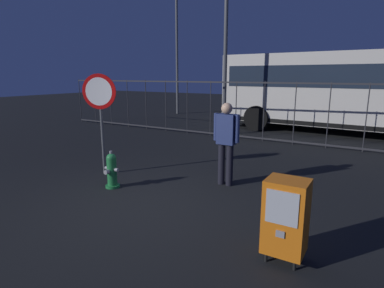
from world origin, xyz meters
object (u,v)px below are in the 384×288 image
(bus_near, at_px, (367,89))
(street_light_near_left, at_px, (226,9))
(fire_hydrant, at_px, (112,170))
(street_light_near_right, at_px, (177,41))
(newspaper_box_primary, at_px, (286,216))
(bus_far, at_px, (334,85))
(pedestrian, at_px, (226,139))
(stop_sign, at_px, (100,103))

(bus_near, bearing_deg, street_light_near_left, -147.38)
(fire_hydrant, relative_size, street_light_near_right, 0.11)
(fire_hydrant, xyz_separation_m, newspaper_box_primary, (3.62, -0.79, 0.22))
(fire_hydrant, xyz_separation_m, bus_far, (2.21, 13.56, 1.36))
(newspaper_box_primary, height_order, bus_near, bus_near)
(bus_far, relative_size, street_light_near_right, 1.54)
(bus_far, bearing_deg, street_light_near_right, -168.42)
(newspaper_box_primary, height_order, street_light_near_left, street_light_near_left)
(newspaper_box_primary, xyz_separation_m, pedestrian, (-1.76, 2.10, 0.38))
(fire_hydrant, height_order, street_light_near_right, street_light_near_right)
(bus_far, distance_m, street_light_near_left, 8.21)
(stop_sign, distance_m, bus_near, 9.58)
(bus_far, bearing_deg, street_light_near_left, -117.40)
(fire_hydrant, relative_size, newspaper_box_primary, 0.73)
(stop_sign, height_order, bus_far, bus_far)
(stop_sign, xyz_separation_m, pedestrian, (2.67, 0.76, -0.65))
(fire_hydrant, relative_size, bus_far, 0.07)
(bus_near, bearing_deg, pedestrian, -102.32)
(pedestrian, bearing_deg, street_light_near_right, 128.17)
(newspaper_box_primary, bearing_deg, bus_far, 95.63)
(bus_near, bearing_deg, bus_far, 112.55)
(stop_sign, distance_m, pedestrian, 2.85)
(bus_near, distance_m, street_light_near_left, 5.82)
(bus_near, height_order, street_light_near_right, street_light_near_right)
(bus_far, xyz_separation_m, street_light_near_left, (-2.77, -7.23, 2.72))
(newspaper_box_primary, distance_m, stop_sign, 4.74)
(fire_hydrant, distance_m, street_light_near_left, 7.55)
(stop_sign, distance_m, street_light_near_left, 6.44)
(fire_hydrant, distance_m, newspaper_box_primary, 3.71)
(pedestrian, relative_size, bus_near, 0.16)
(pedestrian, bearing_deg, newspaper_box_primary, -50.00)
(fire_hydrant, xyz_separation_m, bus_near, (3.89, 8.89, 1.36))
(fire_hydrant, relative_size, street_light_near_left, 0.10)
(bus_near, distance_m, bus_far, 4.96)
(pedestrian, height_order, bus_far, bus_far)
(newspaper_box_primary, xyz_separation_m, street_light_near_left, (-4.18, 7.12, 3.86))
(fire_hydrant, height_order, street_light_near_left, street_light_near_left)
(newspaper_box_primary, distance_m, pedestrian, 2.77)
(street_light_near_left, xyz_separation_m, street_light_near_right, (-5.17, 4.65, -0.38))
(street_light_near_left, relative_size, street_light_near_right, 1.11)
(street_light_near_right, bearing_deg, fire_hydrant, -62.40)
(bus_near, bearing_deg, stop_sign, -116.70)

